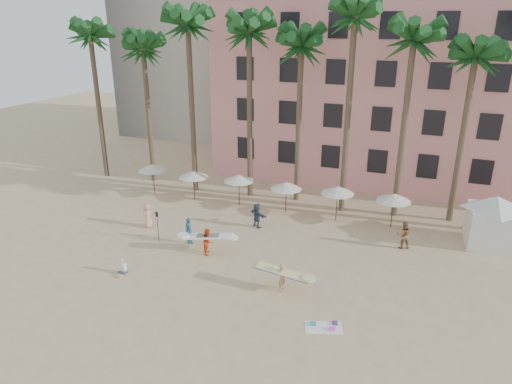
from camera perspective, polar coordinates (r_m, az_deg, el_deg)
The scene contains 11 objects.
ground at distance 25.33m, azimuth -2.80°, elevation -13.35°, with size 120.00×120.00×0.00m, color #D1B789.
pink_hotel at distance 45.59m, azimuth 19.13°, elevation 11.81°, with size 35.00×14.00×16.00m, color pink.
palm_row at distance 35.11m, azimuth 7.99°, elevation 18.55°, with size 44.40×5.40×16.30m.
umbrella_row at distance 35.73m, azimuth 0.74°, elevation 1.34°, with size 22.50×2.70×2.73m.
cabana at distance 33.84m, azimuth 27.58°, elevation -2.75°, with size 4.77×4.77×3.50m.
beach_towel at distance 23.64m, azimuth 8.55°, elevation -16.30°, with size 2.03×1.54×0.14m.
carrier_yellow at distance 25.68m, azimuth 3.34°, elevation -10.36°, with size 3.07×0.92×1.63m.
carrier_white at distance 29.59m, azimuth -6.03°, elevation -6.00°, with size 3.30×1.55×1.73m.
beachgoers at distance 31.80m, azimuth 0.31°, elevation -3.92°, with size 18.50×5.53×1.89m.
paddle at distance 31.36m, azimuth -12.22°, elevation -3.82°, with size 0.18×0.04×2.23m.
seated_man at distance 28.56m, azimuth -16.41°, elevation -9.25°, with size 0.41×0.71×0.93m.
Camera 1 is at (8.61, -19.14, 14.17)m, focal length 32.00 mm.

